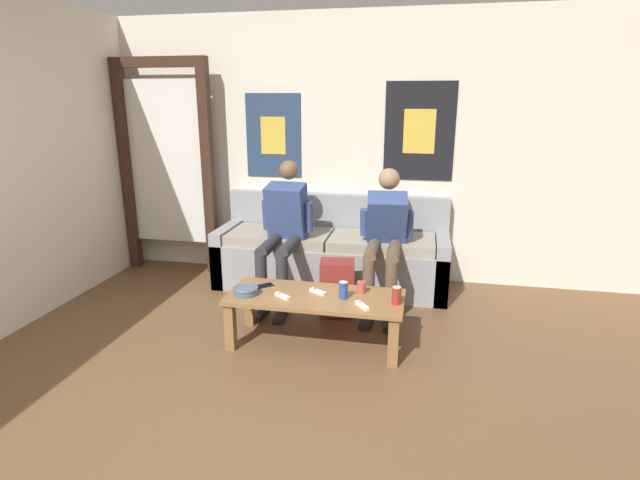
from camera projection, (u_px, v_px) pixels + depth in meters
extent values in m
plane|color=brown|center=(204.00, 466.00, 2.49)|extent=(18.00, 18.00, 0.00)
cube|color=silver|center=(322.00, 150.00, 4.93)|extent=(10.00, 0.05, 2.55)
cube|color=navy|center=(273.00, 136.00, 4.95)|extent=(0.56, 0.01, 0.81)
cube|color=gold|center=(273.00, 136.00, 4.95)|extent=(0.25, 0.01, 0.37)
cube|color=black|center=(419.00, 131.00, 4.66)|extent=(0.65, 0.01, 0.91)
cube|color=gold|center=(419.00, 131.00, 4.65)|extent=(0.29, 0.01, 0.41)
cube|color=#382319|center=(128.00, 172.00, 5.18)|extent=(0.10, 0.10, 2.05)
cube|color=#382319|center=(208.00, 175.00, 5.00)|extent=(0.10, 0.10, 2.05)
cube|color=#382319|center=(158.00, 62.00, 4.80)|extent=(1.00, 0.10, 0.10)
cube|color=silver|center=(167.00, 163.00, 5.08)|extent=(0.82, 0.02, 1.64)
cube|color=gray|center=(337.00, 235.00, 5.04)|extent=(2.19, 0.13, 0.85)
cube|color=gray|center=(330.00, 266.00, 4.76)|extent=(2.19, 0.59, 0.43)
cube|color=gray|center=(227.00, 254.00, 4.95)|extent=(0.12, 0.59, 0.55)
cube|color=gray|center=(441.00, 268.00, 4.54)|extent=(0.12, 0.59, 0.55)
cube|color=gray|center=(280.00, 237.00, 4.78)|extent=(0.96, 0.55, 0.10)
cube|color=gray|center=(382.00, 243.00, 4.59)|extent=(0.96, 0.55, 0.10)
cube|color=olive|center=(315.00, 297.00, 3.63)|extent=(1.28, 0.53, 0.03)
cube|color=olive|center=(250.00, 304.00, 4.00)|extent=(0.07, 0.07, 0.35)
cube|color=olive|center=(397.00, 316.00, 3.77)|extent=(0.07, 0.07, 0.35)
cube|color=olive|center=(230.00, 326.00, 3.61)|extent=(0.07, 0.07, 0.35)
cube|color=olive|center=(393.00, 342.00, 3.38)|extent=(0.07, 0.07, 0.35)
cylinder|color=#2D2D33|center=(269.00, 246.00, 4.32)|extent=(0.11, 0.47, 0.11)
cylinder|color=#2D2D33|center=(261.00, 283.00, 4.17)|extent=(0.10, 0.10, 0.51)
cube|color=#232328|center=(260.00, 314.00, 4.17)|extent=(0.11, 0.25, 0.05)
cylinder|color=#2D2D33|center=(289.00, 247.00, 4.28)|extent=(0.11, 0.47, 0.11)
cylinder|color=#2D2D33|center=(282.00, 284.00, 4.13)|extent=(0.10, 0.10, 0.51)
cube|color=#232328|center=(280.00, 316.00, 4.14)|extent=(0.11, 0.25, 0.05)
cube|color=#33477F|center=(287.00, 212.00, 4.50)|extent=(0.36, 0.34, 0.53)
sphere|color=brown|center=(289.00, 170.00, 4.48)|extent=(0.17, 0.17, 0.17)
cylinder|color=#33477F|center=(267.00, 215.00, 4.55)|extent=(0.08, 0.11, 0.28)
cylinder|color=#33477F|center=(308.00, 217.00, 4.48)|extent=(0.08, 0.11, 0.28)
cylinder|color=brown|center=(372.00, 251.00, 4.16)|extent=(0.11, 0.43, 0.11)
cylinder|color=brown|center=(368.00, 289.00, 4.03)|extent=(0.10, 0.10, 0.51)
cube|color=#232328|center=(367.00, 322.00, 4.03)|extent=(0.11, 0.25, 0.05)
cylinder|color=brown|center=(394.00, 253.00, 4.12)|extent=(0.11, 0.43, 0.11)
cylinder|color=brown|center=(391.00, 291.00, 3.99)|extent=(0.10, 0.10, 0.51)
cube|color=#232328|center=(389.00, 324.00, 4.00)|extent=(0.11, 0.25, 0.05)
cube|color=#33477F|center=(387.00, 219.00, 4.37)|extent=(0.38, 0.41, 0.50)
sphere|color=#9E7556|center=(389.00, 179.00, 4.40)|extent=(0.19, 0.19, 0.19)
cylinder|color=#33477F|center=(365.00, 222.00, 4.43)|extent=(0.08, 0.13, 0.26)
cylinder|color=#33477F|center=(409.00, 224.00, 4.35)|extent=(0.08, 0.13, 0.26)
cube|color=maroon|center=(337.00, 288.00, 4.17)|extent=(0.31, 0.25, 0.47)
cube|color=maroon|center=(337.00, 304.00, 4.11)|extent=(0.21, 0.10, 0.21)
cylinder|color=#475B75|center=(246.00, 291.00, 3.64)|extent=(0.18, 0.18, 0.05)
torus|color=#475B75|center=(246.00, 288.00, 3.64)|extent=(0.19, 0.19, 0.02)
cylinder|color=#B24C42|center=(361.00, 287.00, 3.67)|extent=(0.07, 0.07, 0.09)
cylinder|color=black|center=(361.00, 281.00, 3.65)|extent=(0.00, 0.00, 0.01)
cylinder|color=#28479E|center=(343.00, 290.00, 3.56)|extent=(0.07, 0.07, 0.12)
cylinder|color=silver|center=(343.00, 282.00, 3.54)|extent=(0.06, 0.06, 0.00)
cylinder|color=maroon|center=(397.00, 296.00, 3.47)|extent=(0.07, 0.07, 0.12)
cylinder|color=silver|center=(397.00, 287.00, 3.45)|extent=(0.06, 0.06, 0.00)
cube|color=white|center=(318.00, 292.00, 3.66)|extent=(0.14, 0.11, 0.02)
cylinder|color=#333842|center=(315.00, 289.00, 3.68)|extent=(0.01, 0.01, 0.00)
cube|color=white|center=(362.00, 306.00, 3.42)|extent=(0.11, 0.14, 0.02)
cylinder|color=#333842|center=(360.00, 302.00, 3.44)|extent=(0.01, 0.01, 0.00)
cube|color=white|center=(283.00, 296.00, 3.59)|extent=(0.14, 0.11, 0.02)
cylinder|color=#333842|center=(280.00, 293.00, 3.61)|extent=(0.01, 0.01, 0.00)
cube|color=black|center=(264.00, 286.00, 3.80)|extent=(0.15, 0.14, 0.01)
cube|color=black|center=(264.00, 285.00, 3.80)|extent=(0.13, 0.13, 0.00)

